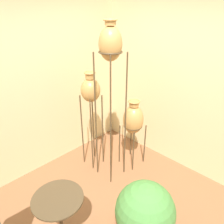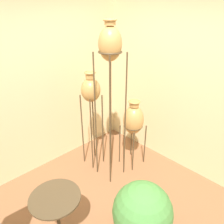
# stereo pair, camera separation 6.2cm
# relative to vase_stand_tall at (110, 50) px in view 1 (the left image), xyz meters

# --- Properties ---
(wall_back) EXTENTS (7.25, 0.06, 2.70)m
(wall_back) POSITION_rel_vase_stand_tall_xyz_m (-0.68, 0.93, -0.52)
(wall_back) COLOR beige
(wall_back) RESTS_ON ground_plane
(wall_right) EXTENTS (0.06, 7.25, 2.70)m
(wall_right) POSITION_rel_vase_stand_tall_xyz_m (0.97, -0.72, -0.52)
(wall_right) COLOR beige
(wall_right) RESTS_ON ground_plane
(vase_stand_tall) EXTENTS (0.31, 0.31, 2.22)m
(vase_stand_tall) POSITION_rel_vase_stand_tall_xyz_m (0.00, 0.00, 0.00)
(vase_stand_tall) COLOR #473823
(vase_stand_tall) RESTS_ON ground_plane
(vase_stand_medium) EXTENTS (0.28, 0.28, 1.53)m
(vase_stand_medium) POSITION_rel_vase_stand_tall_xyz_m (-0.02, 0.38, -0.63)
(vase_stand_medium) COLOR #473823
(vase_stand_medium) RESTS_ON ground_plane
(vase_stand_short) EXTENTS (0.31, 0.31, 1.10)m
(vase_stand_short) POSITION_rel_vase_stand_tall_xyz_m (0.43, -0.06, -1.08)
(vase_stand_short) COLOR #473823
(vase_stand_short) RESTS_ON ground_plane
(side_table) EXTENTS (0.50, 0.50, 0.70)m
(side_table) POSITION_rel_vase_stand_tall_xyz_m (-1.18, -0.46, -1.36)
(side_table) COLOR #473823
(side_table) RESTS_ON ground_plane
(potted_plant) EXTENTS (0.62, 0.62, 0.77)m
(potted_plant) POSITION_rel_vase_stand_tall_xyz_m (-0.54, -1.03, -1.44)
(potted_plant) COLOR #B26647
(potted_plant) RESTS_ON ground_plane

